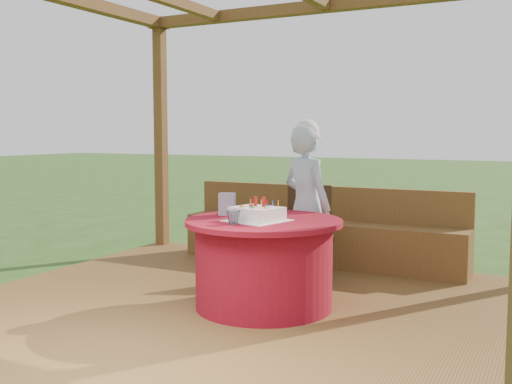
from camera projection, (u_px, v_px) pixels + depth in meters
ground at (242, 320)px, 4.75m from camera, size 60.00×60.00×0.00m
deck at (242, 312)px, 4.75m from camera, size 4.50×4.00×0.12m
pergola at (241, 10)px, 4.52m from camera, size 4.50×4.00×2.72m
bench at (320, 238)px, 6.24m from camera, size 3.00×0.42×0.80m
table at (264, 263)px, 4.66m from camera, size 1.22×1.22×0.69m
chair at (310, 228)px, 5.60m from camera, size 0.55×0.55×0.87m
elderly_woman at (306, 204)px, 5.23m from camera, size 0.62×0.53×1.48m
birthday_cake at (257, 214)px, 4.53m from camera, size 0.49×0.49×0.18m
gift_bag at (227, 204)px, 4.85m from camera, size 0.15×0.12×0.18m
drinking_glass at (233, 217)px, 4.37m from camera, size 0.12×0.12×0.10m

